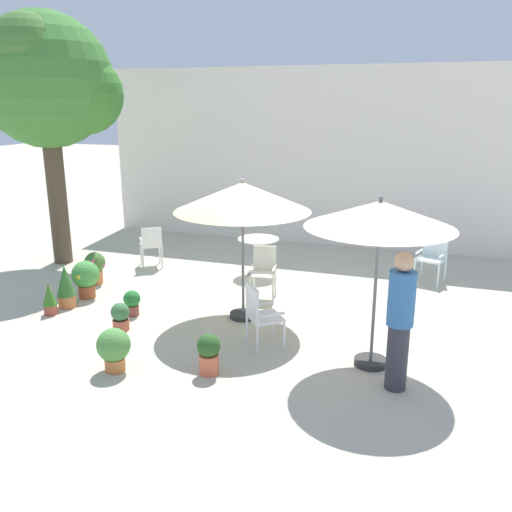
{
  "coord_description": "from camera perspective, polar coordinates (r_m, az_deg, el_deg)",
  "views": [
    {
      "loc": [
        2.95,
        -8.26,
        3.4
      ],
      "look_at": [
        0.0,
        0.46,
        0.77
      ],
      "focal_mm": 38.16,
      "sensor_mm": 36.0,
      "label": 1
    }
  ],
  "objects": [
    {
      "name": "patio_chair_0",
      "position": [
        7.74,
        0.39,
        -5.89
      ],
      "size": [
        0.64,
        0.64,
        0.92
      ],
      "color": "white",
      "rests_on": "ground"
    },
    {
      "name": "potted_plant_4",
      "position": [
        10.12,
        -17.44,
        -2.09
      ],
      "size": [
        0.49,
        0.51,
        0.68
      ],
      "color": "#A04D2A",
      "rests_on": "ground"
    },
    {
      "name": "potted_plant_2",
      "position": [
        10.84,
        -16.51,
        -0.97
      ],
      "size": [
        0.4,
        0.39,
        0.63
      ],
      "color": "#CC753E",
      "rests_on": "ground"
    },
    {
      "name": "potted_plant_5",
      "position": [
        9.78,
        -19.32,
        -2.97
      ],
      "size": [
        0.31,
        0.31,
        0.75
      ],
      "color": "#BD6D3E",
      "rests_on": "ground"
    },
    {
      "name": "villa_facade",
      "position": [
        13.34,
        5.92,
        10.26
      ],
      "size": [
        10.5,
        0.3,
        4.19
      ],
      "primitive_type": "cube",
      "color": "white",
      "rests_on": "ground"
    },
    {
      "name": "potted_plant_6",
      "position": [
        8.62,
        -14.03,
        -6.13
      ],
      "size": [
        0.29,
        0.29,
        0.44
      ],
      "color": "#BA593E",
      "rests_on": "ground"
    },
    {
      "name": "standing_person",
      "position": [
        6.7,
        14.85,
        -6.52
      ],
      "size": [
        0.44,
        0.44,
        1.73
      ],
      "color": "#33333D",
      "rests_on": "ground"
    },
    {
      "name": "patio_umbrella_0",
      "position": [
        8.37,
        -1.43,
        6.11
      ],
      "size": [
        2.13,
        2.13,
        2.27
      ],
      "color": "#2D2D2D",
      "rests_on": "ground"
    },
    {
      "name": "potted_plant_0",
      "position": [
        9.15,
        -12.87,
        -4.69
      ],
      "size": [
        0.27,
        0.27,
        0.42
      ],
      "color": "brown",
      "rests_on": "ground"
    },
    {
      "name": "potted_plant_7",
      "position": [
        7.35,
        -14.7,
        -9.26
      ],
      "size": [
        0.44,
        0.44,
        0.58
      ],
      "color": "#C3723B",
      "rests_on": "ground"
    },
    {
      "name": "potted_plant_1",
      "position": [
        7.1,
        -4.97,
        -10.05
      ],
      "size": [
        0.3,
        0.3,
        0.54
      ],
      "color": "#D06544",
      "rests_on": "ground"
    },
    {
      "name": "potted_plant_3",
      "position": [
        9.57,
        -20.84,
        -4.2
      ],
      "size": [
        0.23,
        0.23,
        0.54
      ],
      "color": "#984636",
      "rests_on": "ground"
    },
    {
      "name": "cafe_table_0",
      "position": [
        10.91,
        0.25,
        0.71
      ],
      "size": [
        0.82,
        0.82,
        0.76
      ],
      "color": "white",
      "rests_on": "ground"
    },
    {
      "name": "shade_tree",
      "position": [
        12.18,
        -20.92,
        16.75
      ],
      "size": [
        2.81,
        2.68,
        5.13
      ],
      "color": "brown",
      "rests_on": "ground"
    },
    {
      "name": "patio_chair_1",
      "position": [
        11.02,
        18.03,
        0.2
      ],
      "size": [
        0.61,
        0.57,
        0.96
      ],
      "color": "white",
      "rests_on": "ground"
    },
    {
      "name": "patio_umbrella_1",
      "position": [
        6.91,
        12.85,
        4.07
      ],
      "size": [
        1.89,
        1.89,
        2.28
      ],
      "color": "#2D2D2D",
      "rests_on": "ground"
    },
    {
      "name": "ground_plane",
      "position": [
        9.4,
        -0.89,
        -5.23
      ],
      "size": [
        60.0,
        60.0,
        0.0
      ],
      "primitive_type": "plane",
      "color": "#BDB8A1"
    },
    {
      "name": "patio_chair_2",
      "position": [
        11.62,
        -10.93,
        1.33
      ],
      "size": [
        0.6,
        0.6,
        0.88
      ],
      "color": "silver",
      "rests_on": "ground"
    },
    {
      "name": "patio_chair_3",
      "position": [
        9.61,
        0.83,
        -1.38
      ],
      "size": [
        0.5,
        0.52,
        0.93
      ],
      "color": "white",
      "rests_on": "ground"
    }
  ]
}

